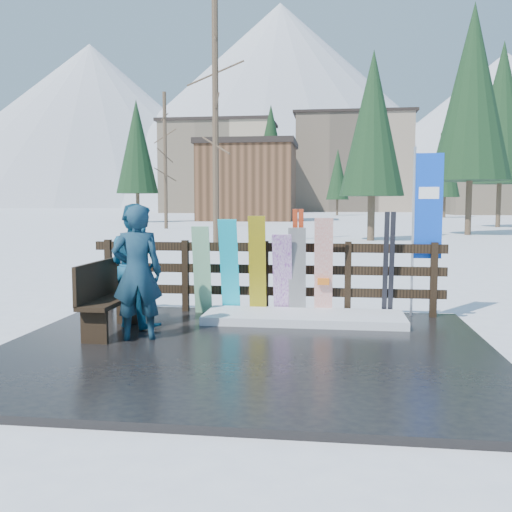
# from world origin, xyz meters

# --- Properties ---
(ground) EXTENTS (700.00, 700.00, 0.00)m
(ground) POSITION_xyz_m (0.00, 0.00, 0.00)
(ground) COLOR white
(ground) RESTS_ON ground
(deck) EXTENTS (6.00, 5.00, 0.08)m
(deck) POSITION_xyz_m (0.00, 0.00, 0.04)
(deck) COLOR black
(deck) RESTS_ON ground
(fence) EXTENTS (5.60, 0.10, 1.15)m
(fence) POSITION_xyz_m (0.00, 2.20, 0.74)
(fence) COLOR black
(fence) RESTS_ON deck
(snow_patch) EXTENTS (2.93, 1.00, 0.12)m
(snow_patch) POSITION_xyz_m (0.65, 1.60, 0.14)
(snow_patch) COLOR white
(snow_patch) RESTS_ON deck
(bench) EXTENTS (0.41, 1.50, 0.97)m
(bench) POSITION_xyz_m (-1.95, 0.52, 0.60)
(bench) COLOR black
(bench) RESTS_ON deck
(snowboard_0) EXTENTS (0.29, 0.41, 1.50)m
(snowboard_0) POSITION_xyz_m (-0.54, 1.98, 0.83)
(snowboard_0) COLOR #0EBDD8
(snowboard_0) RESTS_ON deck
(snowboard_1) EXTENTS (0.27, 0.26, 1.39)m
(snowboard_1) POSITION_xyz_m (-0.98, 1.98, 0.77)
(snowboard_1) COLOR silver
(snowboard_1) RESTS_ON deck
(snowboard_2) EXTENTS (0.27, 0.23, 1.55)m
(snowboard_2) POSITION_xyz_m (-0.10, 1.98, 0.86)
(snowboard_2) COLOR yellow
(snowboard_2) RESTS_ON deck
(snowboard_3) EXTENTS (0.29, 0.41, 1.28)m
(snowboard_3) POSITION_xyz_m (0.29, 1.98, 0.72)
(snowboard_3) COLOR white
(snowboard_3) RESTS_ON deck
(snowboard_4) EXTENTS (0.27, 0.26, 1.38)m
(snowboard_4) POSITION_xyz_m (0.52, 1.98, 0.77)
(snowboard_4) COLOR black
(snowboard_4) RESTS_ON deck
(snowboard_5) EXTENTS (0.28, 0.33, 1.53)m
(snowboard_5) POSITION_xyz_m (0.92, 1.98, 0.84)
(snowboard_5) COLOR white
(snowboard_5) RESTS_ON deck
(ski_pair_a) EXTENTS (0.16, 0.29, 1.66)m
(ski_pair_a) POSITION_xyz_m (0.53, 2.05, 0.91)
(ski_pair_a) COLOR #B73516
(ski_pair_a) RESTS_ON deck
(ski_pair_b) EXTENTS (0.17, 0.24, 1.62)m
(ski_pair_b) POSITION_xyz_m (1.90, 2.05, 0.89)
(ski_pair_b) COLOR black
(ski_pair_b) RESTS_ON deck
(rental_flag) EXTENTS (0.45, 0.04, 2.60)m
(rental_flag) POSITION_xyz_m (2.45, 2.25, 1.69)
(rental_flag) COLOR silver
(rental_flag) RESTS_ON deck
(person_front) EXTENTS (0.72, 0.58, 1.73)m
(person_front) POSITION_xyz_m (-1.41, 0.21, 0.94)
(person_front) COLOR #1B4957
(person_front) RESTS_ON deck
(person_back) EXTENTS (1.05, 0.98, 1.74)m
(person_back) POSITION_xyz_m (-1.70, 0.97, 0.95)
(person_back) COLOR navy
(person_back) RESTS_ON deck
(resort_buildings) EXTENTS (73.00, 87.60, 22.60)m
(resort_buildings) POSITION_xyz_m (1.03, 115.41, 9.81)
(resort_buildings) COLOR tan
(resort_buildings) RESTS_ON ground
(trees) EXTENTS (42.20, 68.94, 13.57)m
(trees) POSITION_xyz_m (3.51, 49.26, 6.00)
(trees) COLOR #382B1E
(trees) RESTS_ON ground
(mountains) EXTENTS (520.00, 260.00, 120.00)m
(mountains) POSITION_xyz_m (-10.50, 328.41, 50.20)
(mountains) COLOR white
(mountains) RESTS_ON ground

